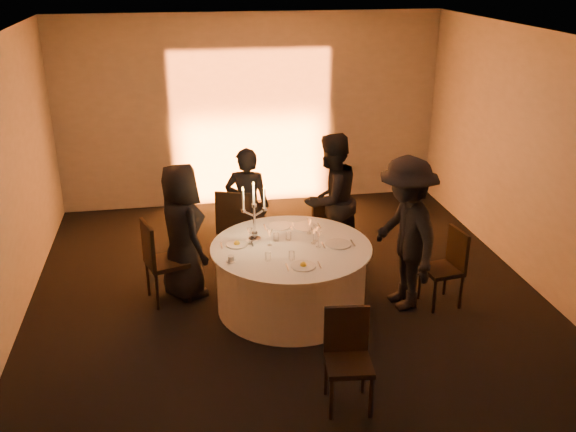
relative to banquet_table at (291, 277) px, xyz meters
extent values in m
plane|color=black|center=(0.00, 0.00, -0.38)|extent=(7.00, 7.00, 0.00)
plane|color=silver|center=(0.00, 0.00, 2.62)|extent=(7.00, 7.00, 0.00)
plane|color=beige|center=(0.00, 3.50, 1.12)|extent=(7.00, 0.00, 7.00)
plane|color=beige|center=(0.00, -3.50, 1.12)|extent=(7.00, 0.00, 7.00)
plane|color=beige|center=(3.00, 0.00, 1.12)|extent=(0.00, 7.00, 7.00)
cube|color=black|center=(0.00, 3.20, -0.33)|extent=(0.25, 0.12, 0.10)
cylinder|color=black|center=(0.00, 0.00, -0.37)|extent=(0.60, 0.60, 0.03)
cylinder|color=black|center=(0.00, 0.00, -0.01)|extent=(0.20, 0.20, 0.75)
cylinder|color=white|center=(0.00, 0.00, -0.01)|extent=(1.68, 1.68, 0.75)
cylinder|color=white|center=(0.00, 0.00, 0.38)|extent=(1.80, 1.80, 0.02)
cube|color=black|center=(-1.39, 0.43, 0.09)|extent=(0.55, 0.55, 0.05)
cube|color=black|center=(-1.57, 0.37, 0.36)|extent=(0.17, 0.43, 0.50)
cylinder|color=black|center=(-1.15, 0.31, -0.15)|extent=(0.04, 0.04, 0.47)
cylinder|color=black|center=(-1.26, 0.66, -0.15)|extent=(0.04, 0.04, 0.47)
cylinder|color=black|center=(-1.51, 0.20, -0.15)|extent=(0.04, 0.04, 0.47)
cylinder|color=black|center=(-1.62, 0.55, -0.15)|extent=(0.04, 0.04, 0.47)
cube|color=black|center=(-0.47, 1.28, 0.12)|extent=(0.59, 0.59, 0.05)
cube|color=black|center=(-0.54, 1.09, 0.40)|extent=(0.44, 0.19, 0.52)
cylinder|color=black|center=(-0.22, 1.40, -0.14)|extent=(0.04, 0.04, 0.49)
cylinder|color=black|center=(-0.58, 1.53, -0.14)|extent=(0.04, 0.04, 0.49)
cylinder|color=black|center=(-0.35, 1.03, -0.14)|extent=(0.04, 0.04, 0.49)
cylinder|color=black|center=(-0.72, 1.17, -0.14)|extent=(0.04, 0.04, 0.49)
cube|color=black|center=(0.58, 1.31, 0.02)|extent=(0.49, 0.49, 0.05)
cube|color=black|center=(0.65, 1.15, 0.25)|extent=(0.35, 0.19, 0.42)
cylinder|color=black|center=(0.66, 1.52, -0.19)|extent=(0.04, 0.04, 0.40)
cylinder|color=black|center=(0.37, 1.39, -0.19)|extent=(0.04, 0.04, 0.40)
cylinder|color=black|center=(0.79, 1.23, -0.19)|extent=(0.04, 0.04, 0.40)
cylinder|color=black|center=(0.50, 1.10, -0.19)|extent=(0.04, 0.04, 0.40)
cube|color=black|center=(1.71, -0.23, 0.05)|extent=(0.45, 0.45, 0.05)
cube|color=black|center=(1.89, -0.21, 0.30)|extent=(0.09, 0.40, 0.45)
cylinder|color=black|center=(1.52, -0.09, -0.17)|extent=(0.04, 0.04, 0.43)
cylinder|color=black|center=(1.56, -0.42, -0.17)|extent=(0.04, 0.04, 0.43)
cylinder|color=black|center=(1.85, -0.04, -0.17)|extent=(0.04, 0.04, 0.43)
cylinder|color=black|center=(1.90, -0.38, -0.17)|extent=(0.04, 0.04, 0.43)
cube|color=black|center=(0.18, -1.82, 0.06)|extent=(0.44, 0.44, 0.05)
cube|color=black|center=(0.20, -1.64, 0.30)|extent=(0.40, 0.08, 0.46)
cylinder|color=black|center=(-0.01, -1.97, -0.17)|extent=(0.04, 0.04, 0.43)
cylinder|color=black|center=(0.34, -2.01, -0.17)|extent=(0.04, 0.04, 0.43)
cylinder|color=black|center=(0.03, -1.63, -0.17)|extent=(0.04, 0.04, 0.43)
cylinder|color=black|center=(0.37, -1.67, -0.17)|extent=(0.04, 0.04, 0.43)
imported|color=black|center=(-1.19, 0.53, 0.43)|extent=(0.79, 0.93, 1.62)
imported|color=black|center=(-0.34, 1.26, 0.40)|extent=(0.65, 0.51, 1.56)
imported|color=black|center=(0.71, 1.08, 0.49)|extent=(1.07, 1.01, 1.74)
imported|color=black|center=(1.26, -0.16, 0.51)|extent=(0.80, 1.23, 1.78)
cylinder|color=white|center=(-0.59, 0.13, 0.39)|extent=(0.24, 0.24, 0.01)
cube|color=silver|center=(-0.76, 0.13, 0.39)|extent=(0.01, 0.17, 0.01)
cube|color=silver|center=(-0.42, 0.13, 0.39)|extent=(0.02, 0.17, 0.01)
sphere|color=yellow|center=(-0.59, 0.13, 0.43)|extent=(0.07, 0.07, 0.07)
cylinder|color=white|center=(-0.04, 0.57, 0.39)|extent=(0.28, 0.28, 0.01)
cube|color=silver|center=(-0.21, 0.57, 0.39)|extent=(0.02, 0.17, 0.01)
cube|color=silver|center=(0.13, 0.57, 0.39)|extent=(0.02, 0.17, 0.01)
cylinder|color=white|center=(0.26, 0.50, 0.39)|extent=(0.29, 0.29, 0.01)
cube|color=silver|center=(0.09, 0.50, 0.39)|extent=(0.02, 0.17, 0.01)
cube|color=silver|center=(0.43, 0.50, 0.39)|extent=(0.02, 0.17, 0.01)
cylinder|color=white|center=(0.52, -0.06, 0.39)|extent=(0.29, 0.29, 0.01)
cube|color=silver|center=(0.35, -0.06, 0.39)|extent=(0.02, 0.17, 0.01)
cube|color=silver|center=(0.69, -0.06, 0.39)|extent=(0.01, 0.17, 0.01)
cylinder|color=white|center=(0.03, -0.52, 0.39)|extent=(0.26, 0.26, 0.01)
cube|color=silver|center=(-0.14, -0.52, 0.39)|extent=(0.02, 0.17, 0.01)
cube|color=silver|center=(0.20, -0.52, 0.39)|extent=(0.02, 0.17, 0.01)
sphere|color=yellow|center=(0.03, -0.52, 0.43)|extent=(0.07, 0.07, 0.07)
cylinder|color=white|center=(-0.69, -0.27, 0.39)|extent=(0.11, 0.11, 0.01)
cylinder|color=white|center=(-0.69, -0.27, 0.42)|extent=(0.07, 0.07, 0.06)
cylinder|color=silver|center=(-0.38, 0.24, 0.40)|extent=(0.14, 0.14, 0.02)
sphere|color=silver|center=(-0.38, 0.24, 0.46)|extent=(0.08, 0.08, 0.08)
cylinder|color=silver|center=(-0.38, 0.24, 0.60)|extent=(0.03, 0.03, 0.37)
cylinder|color=silver|center=(-0.38, 0.24, 0.80)|extent=(0.06, 0.06, 0.03)
cylinder|color=white|center=(-0.38, 0.24, 0.93)|extent=(0.02, 0.02, 0.24)
cone|color=#F8A02C|center=(-0.38, 0.24, 1.07)|extent=(0.02, 0.02, 0.04)
cylinder|color=silver|center=(-0.44, 0.24, 0.71)|extent=(0.13, 0.02, 0.09)
cylinder|color=silver|center=(-0.50, 0.24, 0.75)|extent=(0.06, 0.06, 0.03)
cylinder|color=white|center=(-0.50, 0.24, 0.88)|extent=(0.02, 0.02, 0.24)
cone|color=#F8A02C|center=(-0.50, 0.24, 1.02)|extent=(0.02, 0.02, 0.04)
cylinder|color=silver|center=(-0.32, 0.24, 0.71)|extent=(0.13, 0.02, 0.09)
cylinder|color=silver|center=(-0.26, 0.24, 0.75)|extent=(0.06, 0.06, 0.03)
cylinder|color=white|center=(-0.26, 0.24, 0.88)|extent=(0.02, 0.02, 0.24)
cone|color=#F8A02C|center=(-0.26, 0.24, 1.02)|extent=(0.02, 0.02, 0.04)
cylinder|color=white|center=(0.26, 0.02, 0.39)|extent=(0.06, 0.06, 0.01)
cylinder|color=white|center=(0.26, 0.02, 0.44)|extent=(0.01, 0.01, 0.10)
cone|color=white|center=(0.26, 0.02, 0.53)|extent=(0.07, 0.07, 0.09)
cylinder|color=white|center=(-0.44, 0.14, 0.39)|extent=(0.06, 0.06, 0.01)
cylinder|color=white|center=(-0.44, 0.14, 0.44)|extent=(0.01, 0.01, 0.10)
cone|color=white|center=(-0.44, 0.14, 0.53)|extent=(0.07, 0.07, 0.09)
cylinder|color=white|center=(0.29, -0.08, 0.39)|extent=(0.06, 0.06, 0.01)
cylinder|color=white|center=(0.29, -0.08, 0.44)|extent=(0.01, 0.01, 0.10)
cone|color=white|center=(0.29, -0.08, 0.53)|extent=(0.07, 0.07, 0.09)
cylinder|color=white|center=(0.27, 0.30, 0.39)|extent=(0.06, 0.06, 0.01)
cylinder|color=white|center=(0.27, 0.30, 0.44)|extent=(0.01, 0.01, 0.10)
cone|color=white|center=(0.27, 0.30, 0.53)|extent=(0.07, 0.07, 0.09)
cylinder|color=white|center=(0.30, 0.08, 0.39)|extent=(0.06, 0.06, 0.01)
cylinder|color=white|center=(0.30, 0.08, 0.44)|extent=(0.01, 0.01, 0.10)
cone|color=white|center=(0.30, 0.08, 0.53)|extent=(0.07, 0.07, 0.09)
cylinder|color=white|center=(-0.23, 0.06, 0.39)|extent=(0.06, 0.06, 0.01)
cylinder|color=white|center=(-0.23, 0.06, 0.44)|extent=(0.01, 0.01, 0.10)
cone|color=white|center=(-0.23, 0.06, 0.53)|extent=(0.07, 0.07, 0.09)
cylinder|color=white|center=(-0.14, 0.17, 0.43)|extent=(0.07, 0.07, 0.09)
cylinder|color=white|center=(0.00, 0.17, 0.43)|extent=(0.07, 0.07, 0.09)
cylinder|color=white|center=(-0.06, -0.34, 0.43)|extent=(0.07, 0.07, 0.09)
cylinder|color=white|center=(-0.31, -0.32, 0.43)|extent=(0.07, 0.07, 0.09)
camera|label=1|loc=(-1.17, -6.37, 3.38)|focal=40.00mm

